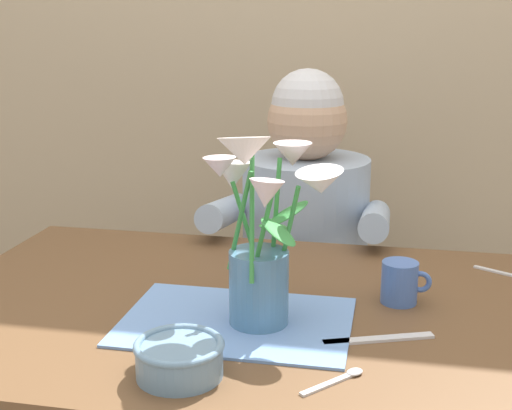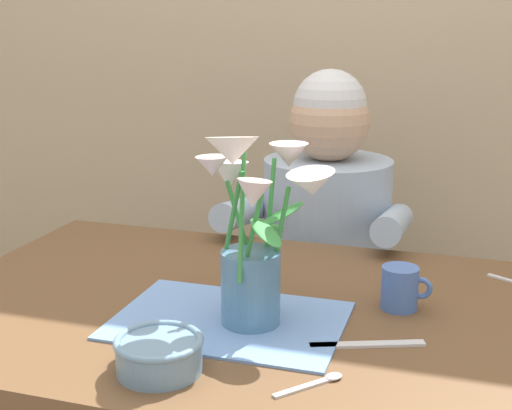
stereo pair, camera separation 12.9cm
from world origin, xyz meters
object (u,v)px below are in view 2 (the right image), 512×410
object	(u,v)px
seated_person	(325,280)
dinner_knife	(367,345)
ceramic_bowl	(159,353)
ceramic_mug	(401,288)
flower_vase	(254,233)

from	to	relation	value
seated_person	dinner_knife	size ratio (longest dim) A/B	5.97
ceramic_bowl	ceramic_mug	distance (m)	0.47
ceramic_mug	dinner_knife	bearing A→B (deg)	-101.11
flower_vase	seated_person	bearing A→B (deg)	91.27
ceramic_bowl	dinner_knife	bearing A→B (deg)	31.73
ceramic_bowl	dinner_knife	xyz separation A→B (m)	(0.29, 0.18, -0.03)
flower_vase	ceramic_bowl	distance (m)	0.26
ceramic_bowl	ceramic_mug	size ratio (longest dim) A/B	1.46
seated_person	ceramic_mug	size ratio (longest dim) A/B	12.20
dinner_knife	ceramic_mug	world-z (taller)	ceramic_mug
seated_person	ceramic_bowl	size ratio (longest dim) A/B	8.35
seated_person	ceramic_mug	distance (m)	0.64
dinner_knife	ceramic_mug	size ratio (longest dim) A/B	2.04
seated_person	ceramic_bowl	xyz separation A→B (m)	(-0.07, -0.90, 0.21)
seated_person	flower_vase	size ratio (longest dim) A/B	3.30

